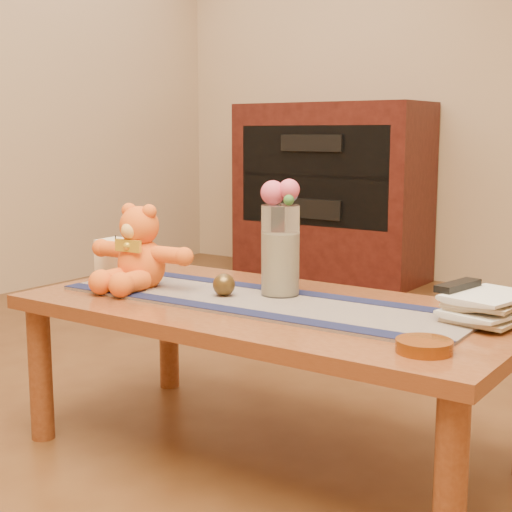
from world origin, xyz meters
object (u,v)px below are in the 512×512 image
Objects in this scene: pillar_candle at (116,257)px; glass_vase at (280,250)px; amber_dish at (424,346)px; teddy_bear at (141,248)px; tv_remote at (458,286)px; book_bottom at (459,313)px; bronze_ball at (224,285)px.

pillar_candle is 0.46× the size of glass_vase.
pillar_candle is 0.96× the size of amber_dish.
teddy_bear is 0.94m from tv_remote.
pillar_candle is 1.19m from amber_dish.
book_bottom is (0.92, 0.20, -0.12)m from teddy_bear.
teddy_bear is 0.31m from bronze_ball.
book_bottom is 1.39× the size of tv_remote.
tv_remote is 0.35m from amber_dish.
teddy_bear is 2.82× the size of amber_dish.
bronze_ball is (0.29, 0.03, -0.09)m from teddy_bear.
glass_vase reaches higher than pillar_candle.
bronze_ball is 0.29× the size of book_bottom.
tv_remote is (0.51, 0.06, -0.05)m from glass_vase.
bronze_ball is at bearing 165.39° from amber_dish.
pillar_candle is at bearing 153.70° from teddy_bear.
tv_remote is 1.29× the size of amber_dish.
tv_remote reaches higher than amber_dish.
glass_vase reaches higher than tv_remote.
pillar_candle is 0.48m from bronze_ball.
amber_dish is at bearing -74.82° from book_bottom.
book_bottom is at bearing 7.46° from glass_vase.
book_bottom is (0.63, 0.17, -0.03)m from bronze_ball.
glass_vase is 4.02× the size of bronze_ball.
bronze_ball is 0.52× the size of amber_dish.
pillar_candle is at bearing -166.69° from book_bottom.
amber_dish is (0.05, -0.35, 0.00)m from book_bottom.
glass_vase is (0.61, 0.06, 0.07)m from pillar_candle.
teddy_bear is 1.57× the size of book_bottom.
book_bottom is at bearing 8.95° from teddy_bear.
bronze_ball is at bearing -155.62° from tv_remote.
book_bottom is 1.79× the size of amber_dish.
amber_dish is at bearing -14.61° from bronze_ball.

